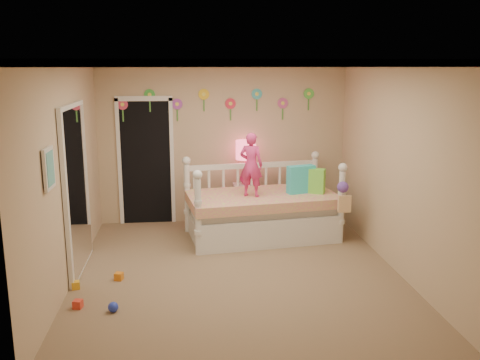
{
  "coord_description": "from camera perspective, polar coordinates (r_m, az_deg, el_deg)",
  "views": [
    {
      "loc": [
        -0.62,
        -6.15,
        2.57
      ],
      "look_at": [
        0.1,
        0.6,
        1.05
      ],
      "focal_mm": 39.08,
      "sensor_mm": 36.0,
      "label": 1
    }
  ],
  "objects": [
    {
      "name": "left_wall",
      "position": [
        6.42,
        -18.37,
        0.58
      ],
      "size": [
        0.01,
        4.5,
        2.6
      ],
      "primitive_type": "cube",
      "color": "tan",
      "rests_on": "floor"
    },
    {
      "name": "mirror_closet",
      "position": [
        6.75,
        -17.37,
        -0.96
      ],
      "size": [
        0.07,
        1.3,
        2.1
      ],
      "primitive_type": "cube",
      "color": "white",
      "rests_on": "left_wall"
    },
    {
      "name": "child",
      "position": [
        7.54,
        1.22,
        1.67
      ],
      "size": [
        0.4,
        0.35,
        0.94
      ],
      "primitive_type": "imported",
      "rotation": [
        0.0,
        0.0,
        2.71
      ],
      "color": "#E83481",
      "rests_on": "daybed"
    },
    {
      "name": "daybed",
      "position": [
        7.8,
        2.39,
        -2.0
      ],
      "size": [
        2.36,
        1.48,
        1.2
      ],
      "primitive_type": null,
      "rotation": [
        0.0,
        0.0,
        0.13
      ],
      "color": "white",
      "rests_on": "floor"
    },
    {
      "name": "crown_molding",
      "position": [
        6.18,
        -0.34,
        12.63
      ],
      "size": [
        4.0,
        4.5,
        0.06
      ],
      "primitive_type": null,
      "color": "white",
      "rests_on": "ceiling"
    },
    {
      "name": "floor",
      "position": [
        6.69,
        -0.31,
        -9.96
      ],
      "size": [
        4.0,
        4.5,
        0.01
      ],
      "primitive_type": "cube",
      "color": "#7F684C",
      "rests_on": "ground"
    },
    {
      "name": "closet_doorway",
      "position": [
        8.54,
        -10.24,
        2.07
      ],
      "size": [
        0.9,
        0.04,
        2.07
      ],
      "primitive_type": "cube",
      "color": "black",
      "rests_on": "back_wall"
    },
    {
      "name": "pillow_lime",
      "position": [
        7.88,
        7.83,
        -0.07
      ],
      "size": [
        0.41,
        0.31,
        0.37
      ],
      "primitive_type": "cube",
      "rotation": [
        0.0,
        0.0,
        -0.48
      ],
      "color": "#7AE144",
      "rests_on": "daybed"
    },
    {
      "name": "flower_decals",
      "position": [
        8.42,
        -2.5,
        8.32
      ],
      "size": [
        3.4,
        0.02,
        0.5
      ],
      "primitive_type": null,
      "color": "#B2668C",
      "rests_on": "back_wall"
    },
    {
      "name": "hanging_bag",
      "position": [
        7.43,
        11.17,
        -1.93
      ],
      "size": [
        0.2,
        0.16,
        0.36
      ],
      "primitive_type": null,
      "color": "beige",
      "rests_on": "daybed"
    },
    {
      "name": "nightstand",
      "position": [
        8.54,
        0.63,
        -2.6
      ],
      "size": [
        0.4,
        0.31,
        0.66
      ],
      "primitive_type": "cube",
      "rotation": [
        0.0,
        0.0,
        0.02
      ],
      "color": "white",
      "rests_on": "floor"
    },
    {
      "name": "back_wall",
      "position": [
        8.51,
        -1.86,
        4.04
      ],
      "size": [
        4.0,
        0.01,
        2.6
      ],
      "primitive_type": "cube",
      "color": "tan",
      "rests_on": "floor"
    },
    {
      "name": "right_wall",
      "position": [
        6.8,
        16.69,
        1.33
      ],
      "size": [
        0.01,
        4.5,
        2.6
      ],
      "primitive_type": "cube",
      "color": "tan",
      "rests_on": "floor"
    },
    {
      "name": "wall_picture",
      "position": [
        5.51,
        -20.15,
        1.19
      ],
      "size": [
        0.05,
        0.34,
        0.42
      ],
      "primitive_type": "cube",
      "color": "white",
      "rests_on": "left_wall"
    },
    {
      "name": "toy_scatter",
      "position": [
        6.1,
        -16.41,
        -12.27
      ],
      "size": [
        1.26,
        1.51,
        0.11
      ],
      "primitive_type": null,
      "rotation": [
        0.0,
        0.0,
        -0.42
      ],
      "color": "#996666",
      "rests_on": "floor"
    },
    {
      "name": "pillow_turquoise",
      "position": [
        7.84,
        6.67,
        0.07
      ],
      "size": [
        0.44,
        0.25,
        0.42
      ],
      "primitive_type": "cube",
      "rotation": [
        0.0,
        0.0,
        0.26
      ],
      "color": "#2AD2C9",
      "rests_on": "daybed"
    },
    {
      "name": "table_lamp",
      "position": [
        8.37,
        0.64,
        2.71
      ],
      "size": [
        0.32,
        0.32,
        0.71
      ],
      "color": "#DF1D6B",
      "rests_on": "nightstand"
    },
    {
      "name": "ceiling",
      "position": [
        6.18,
        -0.34,
        12.91
      ],
      "size": [
        4.0,
        4.5,
        0.01
      ],
      "primitive_type": "cube",
      "color": "white",
      "rests_on": "floor"
    }
  ]
}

